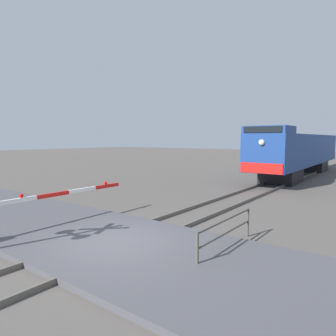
# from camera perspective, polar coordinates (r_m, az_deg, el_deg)

# --- Properties ---
(ground_plane) EXTENTS (160.00, 160.00, 0.00)m
(ground_plane) POSITION_cam_1_polar(r_m,az_deg,el_deg) (9.57, -9.77, -14.17)
(ground_plane) COLOR #514C47
(rail_track_left) EXTENTS (0.08, 80.00, 0.15)m
(rail_track_left) POSITION_cam_1_polar(r_m,az_deg,el_deg) (10.05, -12.66, -12.80)
(rail_track_left) COLOR #59544C
(rail_track_left) RESTS_ON ground_plane
(rail_track_right) EXTENTS (0.08, 80.00, 0.15)m
(rail_track_right) POSITION_cam_1_polar(r_m,az_deg,el_deg) (9.06, -6.56, -14.76)
(rail_track_right) COLOR #59544C
(rail_track_right) RESTS_ON ground_plane
(road_surface) EXTENTS (36.00, 4.98, 0.16)m
(road_surface) POSITION_cam_1_polar(r_m,az_deg,el_deg) (9.54, -9.78, -13.73)
(road_surface) COLOR #47474C
(road_surface) RESTS_ON ground_plane
(locomotive) EXTENTS (2.79, 18.73, 4.02)m
(locomotive) POSITION_cam_1_polar(r_m,az_deg,el_deg) (28.24, 23.38, 2.89)
(locomotive) COLOR black
(locomotive) RESTS_ON ground_plane
(guard_railing) EXTENTS (0.08, 3.25, 0.95)m
(guard_railing) POSITION_cam_1_polar(r_m,az_deg,el_deg) (9.02, 10.87, -11.20)
(guard_railing) COLOR #4C4742
(guard_railing) RESTS_ON ground_plane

